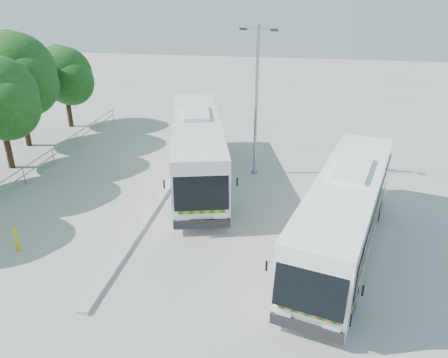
% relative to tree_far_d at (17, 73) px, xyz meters
% --- Properties ---
extents(ground, '(100.00, 100.00, 0.00)m').
position_rel_tree_far_d_xyz_m(ground, '(13.31, -8.80, -4.82)').
color(ground, '#ADADA8').
rests_on(ground, ground).
extents(kerb_divider, '(0.40, 16.00, 0.15)m').
position_rel_tree_far_d_xyz_m(kerb_divider, '(11.01, -6.80, -4.74)').
color(kerb_divider, '#B2B2AD').
rests_on(kerb_divider, ground).
extents(railing, '(0.06, 22.00, 1.00)m').
position_rel_tree_far_d_xyz_m(railing, '(3.31, -4.80, -4.08)').
color(railing, gray).
rests_on(railing, ground).
extents(tree_far_d, '(5.62, 5.30, 7.33)m').
position_rel_tree_far_d_xyz_m(tree_far_d, '(0.00, 0.00, 0.00)').
color(tree_far_d, '#382314').
rests_on(tree_far_d, ground).
extents(tree_far_e, '(4.54, 4.28, 5.92)m').
position_rel_tree_far_d_xyz_m(tree_far_e, '(0.68, 4.50, -0.93)').
color(tree_far_e, '#382314').
rests_on(tree_far_e, ground).
extents(coach_main, '(5.39, 12.40, 3.38)m').
position_rel_tree_far_d_xyz_m(coach_main, '(12.32, -3.44, -2.96)').
color(coach_main, silver).
rests_on(coach_main, ground).
extents(coach_adjacent, '(5.02, 11.46, 3.13)m').
position_rel_tree_far_d_xyz_m(coach_adjacent, '(19.60, -9.34, -3.10)').
color(coach_adjacent, white).
rests_on(coach_adjacent, ground).
extents(lamppost, '(1.96, 0.60, 8.09)m').
position_rel_tree_far_d_xyz_m(lamppost, '(15.31, -2.14, -0.35)').
color(lamppost, '#92969A').
rests_on(lamppost, ground).
extents(bollard, '(0.18, 0.18, 1.09)m').
position_rel_tree_far_d_xyz_m(bollard, '(6.72, -11.69, -4.27)').
color(bollard, '#C6A50B').
rests_on(bollard, ground).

